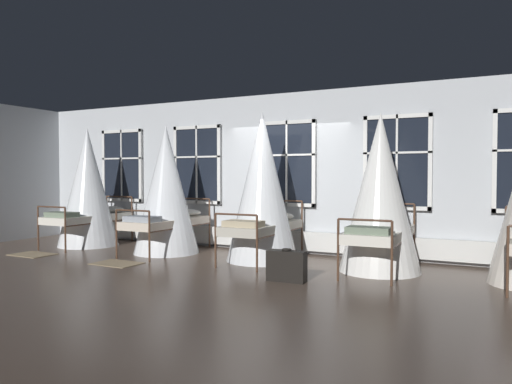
{
  "coord_description": "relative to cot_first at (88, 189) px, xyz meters",
  "views": [
    {
      "loc": [
        3.77,
        -7.81,
        1.51
      ],
      "look_at": [
        -0.12,
        -0.13,
        1.22
      ],
      "focal_mm": 34.22,
      "sensor_mm": 36.0,
      "label": 1
    }
  ],
  "objects": [
    {
      "name": "ground",
      "position": [
        4.2,
        0.1,
        -1.22
      ],
      "size": [
        23.59,
        23.59,
        0.0
      ],
      "primitive_type": "plane",
      "color": "#4C3D33"
    },
    {
      "name": "back_wall_with_windows",
      "position": [
        4.2,
        1.18,
        0.34
      ],
      "size": [
        12.8,
        0.1,
        3.13
      ],
      "primitive_type": "cube",
      "color": "silver",
      "rests_on": "ground"
    },
    {
      "name": "rug_second",
      "position": [
        2.1,
        -1.39,
        -1.22
      ],
      "size": [
        0.81,
        0.58,
        0.01
      ],
      "primitive_type": "cube",
      "rotation": [
        0.0,
        0.0,
        -0.02
      ],
      "color": "#8E7A5B",
      "rests_on": "ground"
    },
    {
      "name": "cot_third",
      "position": [
        4.18,
        0.01,
        0.05
      ],
      "size": [
        1.27,
        1.98,
        2.64
      ],
      "rotation": [
        0.0,
        0.0,
        1.58
      ],
      "color": "#4C3323",
      "rests_on": "ground"
    },
    {
      "name": "rug_first",
      "position": [
        -0.01,
        -1.39,
        -1.22
      ],
      "size": [
        0.81,
        0.58,
        0.01
      ],
      "primitive_type": "cube",
      "rotation": [
        0.0,
        0.0,
        -0.02
      ],
      "color": "#8E7A5B",
      "rests_on": "ground"
    },
    {
      "name": "cot_fourth",
      "position": [
        6.25,
        -0.02,
        -0.02
      ],
      "size": [
        1.27,
        1.98,
        2.5
      ],
      "rotation": [
        0.0,
        0.0,
        1.58
      ],
      "color": "#4C3323",
      "rests_on": "ground"
    },
    {
      "name": "window_bank",
      "position": [
        4.2,
        1.06,
        -0.24
      ],
      "size": [
        9.6,
        0.1,
        2.51
      ],
      "color": "black",
      "rests_on": "ground"
    },
    {
      "name": "cot_second",
      "position": [
        2.12,
        -0.04,
        -0.02
      ],
      "size": [
        1.27,
        1.98,
        2.49
      ],
      "rotation": [
        0.0,
        0.0,
        1.57
      ],
      "color": "#4C3323",
      "rests_on": "ground"
    },
    {
      "name": "suitcase_dark",
      "position": [
        5.24,
        -1.36,
        -1.0
      ],
      "size": [
        0.57,
        0.24,
        0.47
      ],
      "rotation": [
        0.0,
        0.0,
        0.05
      ],
      "color": "black",
      "rests_on": "ground"
    },
    {
      "name": "cot_first",
      "position": [
        0.0,
        0.0,
        0.0
      ],
      "size": [
        1.27,
        1.99,
        2.53
      ],
      "rotation": [
        0.0,
        0.0,
        1.58
      ],
      "color": "#4C3323",
      "rests_on": "ground"
    }
  ]
}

